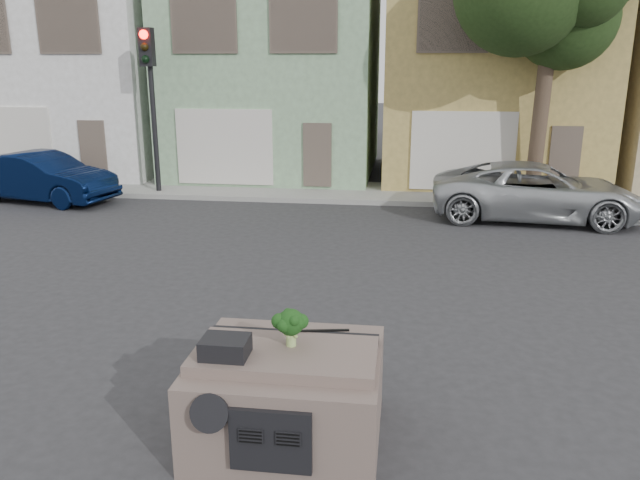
% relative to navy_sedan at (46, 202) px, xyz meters
% --- Properties ---
extents(ground_plane, '(120.00, 120.00, 0.00)m').
position_rel_navy_sedan_xyz_m(ground_plane, '(9.54, -8.19, 0.00)').
color(ground_plane, '#303033').
rests_on(ground_plane, ground).
extents(sidewalk, '(40.00, 3.00, 0.15)m').
position_rel_navy_sedan_xyz_m(sidewalk, '(9.54, 2.31, 0.07)').
color(sidewalk, gray).
rests_on(sidewalk, ground).
extents(townhouse_white, '(7.20, 8.20, 7.55)m').
position_rel_navy_sedan_xyz_m(townhouse_white, '(-1.46, 6.31, 3.77)').
color(townhouse_white, white).
rests_on(townhouse_white, ground).
extents(townhouse_mint, '(7.20, 8.20, 7.55)m').
position_rel_navy_sedan_xyz_m(townhouse_mint, '(6.04, 6.31, 3.77)').
color(townhouse_mint, '#87AD84').
rests_on(townhouse_mint, ground).
extents(townhouse_tan, '(7.20, 8.20, 7.55)m').
position_rel_navy_sedan_xyz_m(townhouse_tan, '(13.54, 6.31, 3.77)').
color(townhouse_tan, tan).
rests_on(townhouse_tan, ground).
extents(navy_sedan, '(4.75, 2.50, 1.49)m').
position_rel_navy_sedan_xyz_m(navy_sedan, '(0.00, 0.00, 0.00)').
color(navy_sedan, '#051232').
rests_on(navy_sedan, ground).
extents(silver_pickup, '(5.65, 3.00, 1.51)m').
position_rel_navy_sedan_xyz_m(silver_pickup, '(14.25, -0.35, 0.00)').
color(silver_pickup, '#B2B6BA').
rests_on(silver_pickup, ground).
extents(traffic_signal, '(0.40, 0.40, 5.10)m').
position_rel_navy_sedan_xyz_m(traffic_signal, '(3.04, 1.31, 2.55)').
color(traffic_signal, black).
rests_on(traffic_signal, ground).
extents(tree_near, '(4.40, 4.00, 8.50)m').
position_rel_navy_sedan_xyz_m(tree_near, '(14.54, 1.61, 4.25)').
color(tree_near, '#1F3414').
rests_on(tree_near, ground).
extents(car_dashboard, '(2.00, 1.80, 1.12)m').
position_rel_navy_sedan_xyz_m(car_dashboard, '(9.54, -11.19, 0.56)').
color(car_dashboard, '#6A5951').
rests_on(car_dashboard, ground).
extents(instrument_hump, '(0.48, 0.38, 0.20)m').
position_rel_navy_sedan_xyz_m(instrument_hump, '(8.96, -11.54, 1.22)').
color(instrument_hump, black).
rests_on(instrument_hump, car_dashboard).
extents(wiper_arm, '(0.69, 0.15, 0.02)m').
position_rel_navy_sedan_xyz_m(wiper_arm, '(9.82, -10.81, 1.13)').
color(wiper_arm, black).
rests_on(wiper_arm, car_dashboard).
extents(broccoli, '(0.47, 0.47, 0.42)m').
position_rel_navy_sedan_xyz_m(broccoli, '(9.59, -11.21, 1.33)').
color(broccoli, '#133510').
rests_on(broccoli, car_dashboard).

